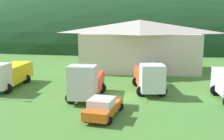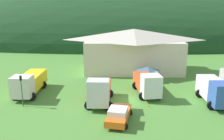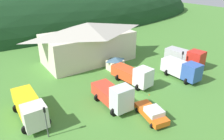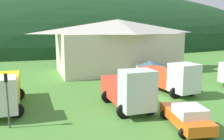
# 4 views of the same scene
# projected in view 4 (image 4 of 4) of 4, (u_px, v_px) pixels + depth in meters

# --- Properties ---
(ground_plane) EXTENTS (200.00, 200.00, 0.00)m
(ground_plane) POSITION_uv_depth(u_px,v_px,m) (153.00, 103.00, 22.34)
(ground_plane) COLOR #477F33
(forested_hill_backdrop) EXTENTS (163.77, 60.00, 36.54)m
(forested_hill_backdrop) POSITION_uv_depth(u_px,v_px,m) (62.00, 47.00, 79.20)
(forested_hill_backdrop) COLOR #193D1E
(forested_hill_backdrop) RESTS_ON ground
(depot_building) EXTENTS (18.62, 9.75, 7.78)m
(depot_building) POSITION_uv_depth(u_px,v_px,m) (118.00, 45.00, 36.76)
(depot_building) COLOR beige
(depot_building) RESTS_ON ground
(play_shed_cream) EXTENTS (3.04, 2.28, 2.43)m
(play_shed_cream) POSITION_uv_depth(u_px,v_px,m) (149.00, 70.00, 31.62)
(play_shed_cream) COLOR beige
(play_shed_cream) RESTS_ON ground
(flatbed_truck_yellow) EXTENTS (3.30, 7.92, 3.19)m
(flatbed_truck_yellow) POSITION_uv_depth(u_px,v_px,m) (3.00, 90.00, 20.35)
(flatbed_truck_yellow) COLOR silver
(flatbed_truck_yellow) RESTS_ON ground
(tow_truck_silver) EXTENTS (3.33, 6.68, 3.64)m
(tow_truck_silver) POSITION_uv_depth(u_px,v_px,m) (128.00, 90.00, 20.32)
(tow_truck_silver) COLOR silver
(tow_truck_silver) RESTS_ON ground
(heavy_rig_white) EXTENTS (3.68, 7.54, 3.31)m
(heavy_rig_white) POSITION_uv_depth(u_px,v_px,m) (171.00, 77.00, 25.49)
(heavy_rig_white) COLOR white
(heavy_rig_white) RESTS_ON ground
(service_pickup_orange) EXTENTS (3.01, 5.21, 1.66)m
(service_pickup_orange) POSITION_uv_depth(u_px,v_px,m) (187.00, 116.00, 16.77)
(service_pickup_orange) COLOR orange
(service_pickup_orange) RESTS_ON ground
(traffic_light_west) EXTENTS (0.20, 0.32, 3.80)m
(traffic_light_west) POSITION_uv_depth(u_px,v_px,m) (7.00, 95.00, 16.43)
(traffic_light_west) COLOR #4C4C51
(traffic_light_west) RESTS_ON ground
(traffic_cone_near_pickup) EXTENTS (0.36, 0.36, 0.49)m
(traffic_cone_near_pickup) POSITION_uv_depth(u_px,v_px,m) (174.00, 97.00, 24.21)
(traffic_cone_near_pickup) COLOR orange
(traffic_cone_near_pickup) RESTS_ON ground
(traffic_cone_mid_row) EXTENTS (0.36, 0.36, 0.50)m
(traffic_cone_mid_row) POSITION_uv_depth(u_px,v_px,m) (192.00, 104.00, 21.92)
(traffic_cone_mid_row) COLOR orange
(traffic_cone_mid_row) RESTS_ON ground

